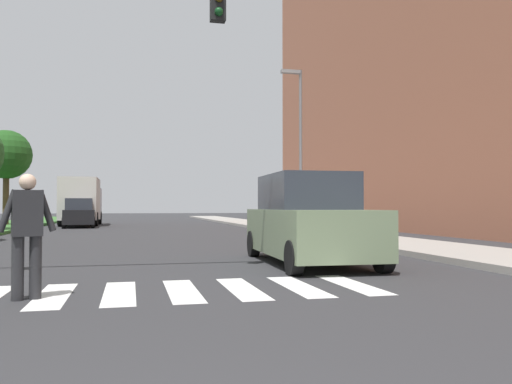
{
  "coord_description": "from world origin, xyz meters",
  "views": [
    {
      "loc": [
        0.15,
        -1.34,
        1.25
      ],
      "look_at": [
        4.48,
        16.71,
        1.77
      ],
      "focal_mm": 36.62,
      "sensor_mm": 36.0,
      "label": 1
    }
  ],
  "objects": [
    {
      "name": "truck_box_delivery",
      "position": [
        -3.08,
        35.2,
        1.63
      ],
      "size": [
        2.4,
        6.2,
        3.1
      ],
      "color": "#B7B7BC",
      "rests_on": "ground_plane"
    },
    {
      "name": "pedestrian_performer",
      "position": [
        -1.21,
        6.2,
        0.93
      ],
      "size": [
        0.74,
        0.34,
        1.69
      ],
      "color": "#262628",
      "rests_on": "ground_plane"
    },
    {
      "name": "suv_crossing",
      "position": [
        3.96,
        9.58,
        0.93
      ],
      "size": [
        2.1,
        4.66,
        1.97
      ],
      "color": "gray",
      "rests_on": "ground_plane"
    },
    {
      "name": "ground_plane",
      "position": [
        0.0,
        30.0,
        0.0
      ],
      "size": [
        140.0,
        140.0,
        0.0
      ],
      "primitive_type": "plane",
      "color": "#2D2D30"
    },
    {
      "name": "crosswalk",
      "position": [
        0.0,
        6.46,
        0.0
      ],
      "size": [
        7.65,
        2.2,
        0.01
      ],
      "color": "silver",
      "rests_on": "ground_plane"
    },
    {
      "name": "tree_distant",
      "position": [
        -7.33,
        33.4,
        4.42
      ],
      "size": [
        3.02,
        3.02,
        5.82
      ],
      "color": "#4C3823",
      "rests_on": "median_strip"
    },
    {
      "name": "sidewalk_right",
      "position": [
        8.35,
        28.0,
        0.07
      ],
      "size": [
        3.0,
        64.0,
        0.15
      ],
      "primitive_type": "cube",
      "color": "#9E9991",
      "rests_on": "ground_plane"
    },
    {
      "name": "sedan_midblock",
      "position": [
        -2.91,
        31.7,
        0.8
      ],
      "size": [
        2.14,
        4.45,
        1.74
      ],
      "color": "black",
      "rests_on": "ground_plane"
    },
    {
      "name": "street_lamp_right",
      "position": [
        7.76,
        21.79,
        4.59
      ],
      "size": [
        1.02,
        0.24,
        7.5
      ],
      "color": "slate",
      "rests_on": "sidewalk_right"
    }
  ]
}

